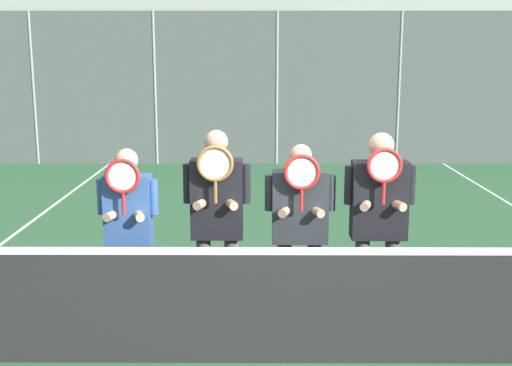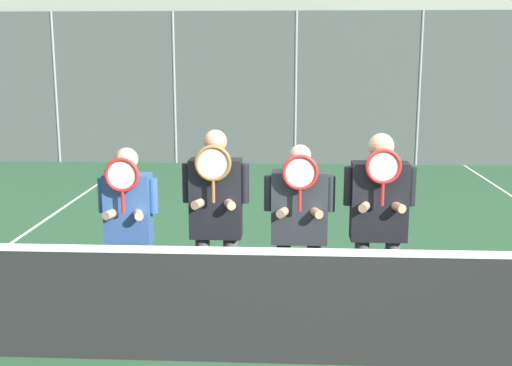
{
  "view_description": "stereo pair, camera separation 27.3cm",
  "coord_description": "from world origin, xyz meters",
  "px_view_note": "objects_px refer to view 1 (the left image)",
  "views": [
    {
      "loc": [
        -0.4,
        -4.87,
        2.5
      ],
      "look_at": [
        -0.43,
        0.86,
        1.33
      ],
      "focal_mm": 45.0,
      "sensor_mm": 36.0,
      "label": 1
    },
    {
      "loc": [
        -0.12,
        -4.86,
        2.5
      ],
      "look_at": [
        -0.43,
        0.86,
        1.33
      ],
      "focal_mm": 45.0,
      "sensor_mm": 36.0,
      "label": 2
    }
  ],
  "objects_px": {
    "player_center_right": "(300,221)",
    "car_left_of_center": "(283,112)",
    "player_center_left": "(217,215)",
    "car_far_left": "(92,112)",
    "player_rightmost": "(379,214)",
    "car_center": "(465,113)",
    "player_leftmost": "(129,225)"
  },
  "relations": [
    {
      "from": "player_center_right",
      "to": "car_left_of_center",
      "type": "relative_size",
      "value": 0.36
    },
    {
      "from": "player_center_left",
      "to": "car_far_left",
      "type": "relative_size",
      "value": 0.4
    },
    {
      "from": "player_rightmost",
      "to": "car_center",
      "type": "bearing_deg",
      "value": 69.31
    },
    {
      "from": "player_leftmost",
      "to": "car_center",
      "type": "relative_size",
      "value": 0.39
    },
    {
      "from": "car_left_of_center",
      "to": "car_center",
      "type": "relative_size",
      "value": 1.1
    },
    {
      "from": "car_left_of_center",
      "to": "car_far_left",
      "type": "bearing_deg",
      "value": -176.8
    },
    {
      "from": "car_far_left",
      "to": "car_left_of_center",
      "type": "xyz_separation_m",
      "value": [
        5.13,
        0.29,
        -0.03
      ]
    },
    {
      "from": "car_left_of_center",
      "to": "player_center_right",
      "type": "bearing_deg",
      "value": -91.3
    },
    {
      "from": "player_leftmost",
      "to": "player_center_left",
      "type": "relative_size",
      "value": 0.91
    },
    {
      "from": "car_far_left",
      "to": "car_left_of_center",
      "type": "relative_size",
      "value": 0.96
    },
    {
      "from": "player_leftmost",
      "to": "player_center_right",
      "type": "height_order",
      "value": "player_center_right"
    },
    {
      "from": "player_leftmost",
      "to": "player_center_left",
      "type": "xyz_separation_m",
      "value": [
        0.79,
        -0.02,
        0.1
      ]
    },
    {
      "from": "player_leftmost",
      "to": "player_center_right",
      "type": "bearing_deg",
      "value": 2.62
    },
    {
      "from": "player_center_left",
      "to": "car_left_of_center",
      "type": "distance_m",
      "value": 12.09
    },
    {
      "from": "player_center_left",
      "to": "car_center",
      "type": "distance_m",
      "value": 13.56
    },
    {
      "from": "player_center_left",
      "to": "car_center",
      "type": "xyz_separation_m",
      "value": [
        6.01,
        12.15,
        -0.21
      ]
    },
    {
      "from": "player_center_right",
      "to": "car_far_left",
      "type": "xyz_separation_m",
      "value": [
        -4.86,
        11.67,
        -0.07
      ]
    },
    {
      "from": "car_center",
      "to": "car_far_left",
      "type": "bearing_deg",
      "value": -177.78
    },
    {
      "from": "player_rightmost",
      "to": "car_far_left",
      "type": "distance_m",
      "value": 12.98
    },
    {
      "from": "player_rightmost",
      "to": "car_left_of_center",
      "type": "bearing_deg",
      "value": 92.03
    },
    {
      "from": "player_leftmost",
      "to": "player_rightmost",
      "type": "height_order",
      "value": "player_rightmost"
    },
    {
      "from": "car_left_of_center",
      "to": "player_leftmost",
      "type": "bearing_deg",
      "value": -98.5
    },
    {
      "from": "player_center_left",
      "to": "car_left_of_center",
      "type": "bearing_deg",
      "value": 85.22
    },
    {
      "from": "player_center_right",
      "to": "car_center",
      "type": "bearing_deg",
      "value": 66.39
    },
    {
      "from": "player_center_left",
      "to": "player_center_right",
      "type": "relative_size",
      "value": 1.08
    },
    {
      "from": "player_center_right",
      "to": "player_rightmost",
      "type": "xyz_separation_m",
      "value": [
        0.7,
        -0.05,
        0.08
      ]
    },
    {
      "from": "car_far_left",
      "to": "player_center_right",
      "type": "bearing_deg",
      "value": -67.39
    },
    {
      "from": "player_center_left",
      "to": "car_left_of_center",
      "type": "height_order",
      "value": "player_center_left"
    },
    {
      "from": "player_center_right",
      "to": "player_rightmost",
      "type": "height_order",
      "value": "player_rightmost"
    },
    {
      "from": "car_center",
      "to": "player_leftmost",
      "type": "bearing_deg",
      "value": -119.27
    },
    {
      "from": "player_center_right",
      "to": "car_center",
      "type": "xyz_separation_m",
      "value": [
        5.27,
        12.07,
        -0.14
      ]
    },
    {
      "from": "player_center_right",
      "to": "car_left_of_center",
      "type": "height_order",
      "value": "car_left_of_center"
    }
  ]
}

